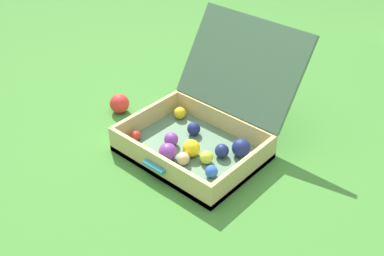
# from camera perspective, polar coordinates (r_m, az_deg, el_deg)

# --- Properties ---
(ground_plane) EXTENTS (16.00, 16.00, 0.00)m
(ground_plane) POSITION_cam_1_polar(r_m,az_deg,el_deg) (2.13, -1.33, -1.86)
(ground_plane) COLOR #3D7A2D
(open_suitcase) EXTENTS (0.57, 0.70, 0.49)m
(open_suitcase) POSITION_cam_1_polar(r_m,az_deg,el_deg) (2.06, 1.69, 0.39)
(open_suitcase) COLOR #4C7051
(open_suitcase) RESTS_ON ground
(stray_ball_on_grass) EXTENTS (0.10, 0.10, 0.10)m
(stray_ball_on_grass) POSITION_cam_1_polar(r_m,az_deg,el_deg) (2.35, -8.71, 2.92)
(stray_ball_on_grass) COLOR red
(stray_ball_on_grass) RESTS_ON ground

